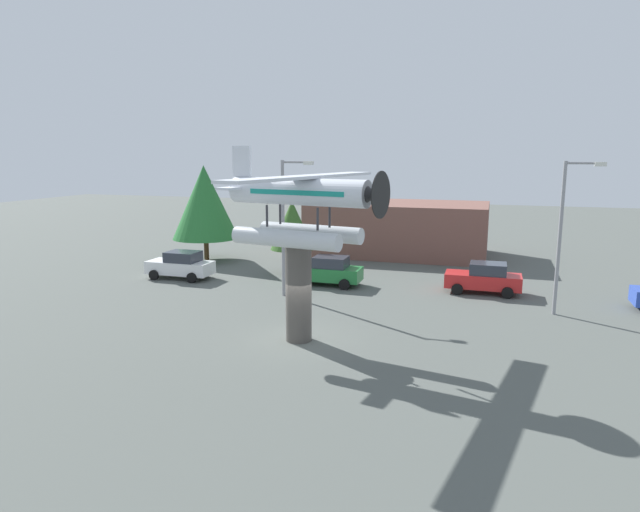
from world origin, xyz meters
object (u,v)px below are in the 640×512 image
at_px(floatplane_monument, 301,204).
at_px(tree_east, 292,225).
at_px(storefront_building, 398,228).
at_px(tree_west, 205,202).
at_px(display_pedestal, 299,293).
at_px(car_far_red, 484,278).
at_px(car_mid_green, 328,271).
at_px(streetlight_primary, 286,218).
at_px(streetlight_secondary, 565,227).
at_px(car_near_white, 181,265).

bearing_deg(floatplane_monument, tree_east, 123.36).
height_order(storefront_building, tree_west, tree_west).
distance_m(display_pedestal, car_far_red, 13.16).
height_order(car_mid_green, tree_west, tree_west).
bearing_deg(display_pedestal, tree_west, 130.33).
bearing_deg(car_mid_green, streetlight_primary, 65.70).
distance_m(streetlight_secondary, tree_east, 16.67).
xyz_separation_m(car_near_white, tree_east, (6.31, 3.47, 2.37)).
bearing_deg(streetlight_secondary, car_near_white, 176.18).
height_order(streetlight_primary, tree_west, streetlight_primary).
distance_m(floatplane_monument, car_near_white, 15.28).
bearing_deg(tree_east, tree_west, 162.24).
xyz_separation_m(car_near_white, streetlight_primary, (8.02, -2.04, 3.51)).
bearing_deg(tree_west, streetlight_primary, -40.11).
distance_m(display_pedestal, storefront_building, 22.01).
bearing_deg(storefront_building, streetlight_secondary, -54.24).
bearing_deg(car_mid_green, tree_east, -36.77).
bearing_deg(tree_west, floatplane_monument, -49.43).
relative_size(car_mid_green, streetlight_secondary, 0.56).
bearing_deg(car_far_red, car_mid_green, 4.90).
xyz_separation_m(floatplane_monument, streetlight_secondary, (10.86, 7.50, -1.46)).
bearing_deg(car_near_white, car_mid_green, -173.25).
relative_size(display_pedestal, streetlight_secondary, 0.56).
height_order(car_mid_green, storefront_building, storefront_building).
xyz_separation_m(streetlight_primary, storefront_building, (3.69, 15.09, -2.35)).
height_order(streetlight_primary, tree_east, streetlight_primary).
bearing_deg(streetlight_secondary, tree_east, 162.69).
bearing_deg(streetlight_secondary, tree_west, 162.54).
relative_size(car_mid_green, storefront_building, 0.31).
relative_size(floatplane_monument, car_near_white, 2.48).
bearing_deg(streetlight_primary, storefront_building, 76.25).
xyz_separation_m(car_near_white, tree_west, (-1.47, 5.96, 3.48)).
bearing_deg(display_pedestal, tree_east, 111.46).
relative_size(car_near_white, tree_west, 0.59).
relative_size(car_near_white, tree_east, 0.86).
bearing_deg(car_far_red, streetlight_secondary, 137.14).
xyz_separation_m(streetlight_primary, streetlight_secondary, (14.16, 0.56, 0.00)).
bearing_deg(floatplane_monument, display_pedestal, 180.00).
bearing_deg(car_near_white, streetlight_primary, 165.74).
distance_m(car_near_white, tree_west, 7.05).
relative_size(floatplane_monument, car_mid_green, 2.48).
relative_size(floatplane_monument, tree_west, 1.47).
distance_m(floatplane_monument, car_mid_green, 11.41).
relative_size(car_mid_green, car_far_red, 1.00).
distance_m(floatplane_monument, tree_east, 13.66).
relative_size(car_far_red, streetlight_secondary, 0.56).
height_order(car_near_white, car_far_red, same).
bearing_deg(display_pedestal, storefront_building, 88.63).
distance_m(streetlight_secondary, storefront_building, 18.06).
distance_m(floatplane_monument, streetlight_secondary, 13.28).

